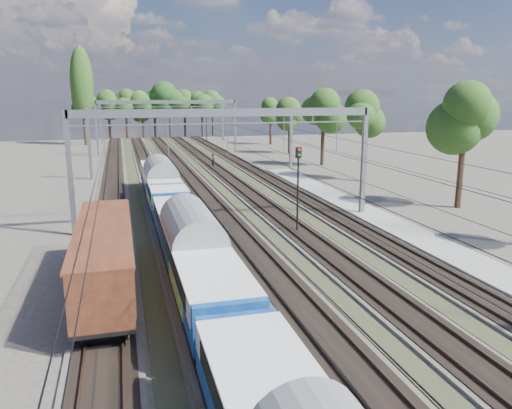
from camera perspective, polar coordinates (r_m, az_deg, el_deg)
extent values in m
cube|color=#47423A|center=(53.31, -16.09, 1.24)|extent=(3.00, 130.00, 0.15)
cube|color=black|center=(53.30, -16.10, 1.34)|extent=(2.50, 130.00, 0.06)
cube|color=#473326|center=(53.30, -16.88, 1.40)|extent=(0.08, 130.00, 0.14)
cube|color=#473326|center=(53.27, -15.33, 1.49)|extent=(0.08, 130.00, 0.14)
cube|color=#47423A|center=(53.41, -11.27, 1.51)|extent=(3.00, 130.00, 0.15)
cube|color=black|center=(53.39, -11.27, 1.61)|extent=(2.50, 130.00, 0.06)
cube|color=#473326|center=(53.33, -12.05, 1.67)|extent=(0.08, 130.00, 0.14)
cube|color=#473326|center=(53.43, -10.51, 1.76)|extent=(0.08, 130.00, 0.14)
cube|color=#47423A|center=(53.89, -6.49, 1.77)|extent=(3.00, 130.00, 0.15)
cube|color=black|center=(53.87, -6.50, 1.87)|extent=(2.50, 130.00, 0.06)
cube|color=#473326|center=(53.75, -7.26, 1.94)|extent=(0.08, 130.00, 0.14)
cube|color=#473326|center=(53.96, -5.74, 2.02)|extent=(0.08, 130.00, 0.14)
cube|color=#47423A|center=(54.73, -1.83, 2.02)|extent=(3.00, 130.00, 0.15)
cube|color=black|center=(54.71, -1.83, 2.11)|extent=(2.50, 130.00, 0.06)
cube|color=#473326|center=(54.54, -2.57, 2.18)|extent=(0.08, 130.00, 0.14)
cube|color=#473326|center=(54.86, -1.10, 2.25)|extent=(0.08, 130.00, 0.14)
cube|color=#47423A|center=(55.92, 2.66, 2.24)|extent=(3.00, 130.00, 0.15)
cube|color=black|center=(55.91, 2.66, 2.33)|extent=(2.50, 130.00, 0.06)
cube|color=#473326|center=(55.67, 1.96, 2.40)|extent=(0.08, 130.00, 0.14)
cube|color=#473326|center=(56.11, 3.36, 2.47)|extent=(0.08, 130.00, 0.14)
cube|color=#332E21|center=(53.33, -13.68, 1.32)|extent=(1.10, 130.00, 0.05)
cube|color=#332E21|center=(53.61, -8.87, 1.59)|extent=(1.10, 130.00, 0.05)
cube|color=#332E21|center=(54.27, -4.14, 1.85)|extent=(1.10, 130.00, 0.05)
cube|color=#332E21|center=(55.29, 0.44, 2.08)|extent=(1.10, 130.00, 0.05)
cube|color=gray|center=(35.27, 20.04, -4.63)|extent=(3.00, 70.00, 0.30)
cube|color=gray|center=(37.94, -20.48, 3.27)|extent=(0.35, 0.35, 9.00)
cube|color=gray|center=(42.47, 12.19, 4.70)|extent=(0.35, 0.35, 9.00)
cube|color=gray|center=(38.20, -3.29, 10.44)|extent=(23.00, 0.35, 0.60)
cube|color=gray|center=(85.60, -17.76, 8.25)|extent=(0.35, 0.35, 9.00)
cube|color=gray|center=(87.71, -2.41, 8.93)|extent=(0.35, 0.35, 9.00)
cube|color=gray|center=(85.72, -10.11, 11.47)|extent=(23.00, 0.35, 0.60)
cube|color=gray|center=(62.72, -18.54, 6.58)|extent=(0.35, 0.35, 8.50)
cube|color=gray|center=(107.56, -17.31, 8.92)|extent=(0.35, 0.35, 8.50)
cube|color=gray|center=(66.28, 4.02, 7.49)|extent=(0.35, 0.35, 8.50)
cube|color=gray|center=(109.68, -3.82, 9.52)|extent=(0.35, 0.35, 8.50)
cylinder|color=black|center=(52.56, -16.46, 7.04)|extent=(0.03, 130.00, 0.03)
cylinder|color=black|center=(52.47, -16.53, 8.24)|extent=(0.03, 130.00, 0.03)
cylinder|color=black|center=(52.66, -11.52, 7.31)|extent=(0.03, 130.00, 0.03)
cylinder|color=black|center=(52.57, -11.58, 8.51)|extent=(0.03, 130.00, 0.03)
cylinder|color=black|center=(53.14, -6.64, 7.53)|extent=(0.03, 130.00, 0.03)
cylinder|color=black|center=(53.06, -6.67, 8.71)|extent=(0.03, 130.00, 0.03)
cylinder|color=black|center=(54.00, -1.87, 7.68)|extent=(0.03, 130.00, 0.03)
cylinder|color=black|center=(53.91, -1.88, 8.85)|extent=(0.03, 130.00, 0.03)
cylinder|color=black|center=(55.20, 2.72, 7.79)|extent=(0.03, 130.00, 0.03)
cylinder|color=black|center=(55.12, 2.73, 8.92)|extent=(0.03, 130.00, 0.03)
cylinder|color=black|center=(120.20, -18.62, 8.63)|extent=(0.56, 0.56, 6.26)
sphere|color=#143613|center=(120.01, -18.79, 11.01)|extent=(4.83, 4.83, 4.83)
cylinder|color=black|center=(117.84, -16.39, 8.82)|extent=(0.56, 0.56, 6.72)
sphere|color=#143613|center=(117.65, -16.56, 11.43)|extent=(5.00, 5.00, 5.00)
cylinder|color=black|center=(119.76, -14.75, 8.73)|extent=(0.56, 0.56, 5.73)
sphere|color=#143613|center=(119.57, -14.88, 10.92)|extent=(4.05, 4.05, 4.05)
cylinder|color=black|center=(120.22, -12.93, 9.13)|extent=(0.56, 0.56, 6.93)
sphere|color=#143613|center=(120.04, -13.06, 11.77)|extent=(4.82, 4.82, 4.82)
cylinder|color=black|center=(120.22, -11.60, 9.22)|extent=(0.56, 0.56, 7.08)
sphere|color=#143613|center=(120.05, -11.72, 11.92)|extent=(4.81, 4.81, 4.81)
cylinder|color=black|center=(120.53, -9.80, 9.26)|extent=(0.56, 0.56, 6.88)
sphere|color=#143613|center=(120.35, -9.90, 11.87)|extent=(3.86, 3.86, 3.86)
cylinder|color=black|center=(120.03, -7.96, 9.38)|extent=(0.56, 0.56, 7.18)
sphere|color=#143613|center=(119.86, -8.04, 12.12)|extent=(4.55, 4.55, 4.55)
cylinder|color=black|center=(120.38, -5.85, 9.28)|extent=(0.56, 0.56, 6.49)
sphere|color=#143613|center=(120.19, -5.91, 11.75)|extent=(4.55, 4.55, 4.55)
cylinder|color=black|center=(121.23, -4.22, 9.10)|extent=(0.56, 0.56, 5.53)
sphere|color=#143613|center=(121.04, -4.25, 11.19)|extent=(4.53, 4.53, 4.53)
cylinder|color=black|center=(48.47, 19.57, 3.93)|extent=(0.56, 0.56, 6.85)
sphere|color=#143613|center=(48.02, 20.06, 10.40)|extent=(4.13, 4.13, 4.13)
cylinder|color=black|center=(59.31, 13.92, 5.58)|extent=(0.56, 0.56, 6.50)
sphere|color=#143613|center=(58.94, 14.19, 10.60)|extent=(3.78, 3.78, 3.78)
cylinder|color=black|center=(75.30, 7.82, 7.09)|extent=(0.56, 0.56, 6.06)
sphere|color=#143613|center=(75.00, 7.93, 10.78)|extent=(3.74, 3.74, 3.74)
cylinder|color=black|center=(85.65, 3.79, 7.48)|extent=(0.56, 0.56, 5.01)
sphere|color=#143613|center=(85.39, 3.83, 10.16)|extent=(4.35, 4.35, 4.35)
cylinder|color=black|center=(99.34, 1.68, 8.29)|extent=(0.56, 0.56, 5.30)
sphere|color=#143613|center=(99.11, 1.70, 10.74)|extent=(3.97, 3.97, 3.97)
cylinder|color=black|center=(105.57, -19.13, 10.78)|extent=(0.70, 0.70, 16.00)
ellipsoid|color=#1D4416|center=(105.56, -19.29, 12.95)|extent=(4.40, 4.40, 14.08)
cube|color=black|center=(21.33, -4.49, -14.17)|extent=(1.97, 2.96, 0.79)
cube|color=black|center=(34.12, -8.86, -3.88)|extent=(1.97, 2.96, 0.79)
cube|color=navy|center=(27.12, -7.30, -4.91)|extent=(2.76, 19.74, 1.88)
cube|color=silver|center=(26.98, -7.33, -3.91)|extent=(2.84, 18.95, 0.94)
cube|color=black|center=(27.20, -4.34, -3.70)|extent=(0.04, 16.78, 0.69)
cube|color=#F8EC0D|center=(23.24, -5.74, -9.21)|extent=(2.86, 5.53, 0.69)
cylinder|color=gray|center=(26.86, -7.35, -3.00)|extent=(2.80, 19.74, 2.80)
cube|color=black|center=(40.39, -9.92, -1.32)|extent=(1.97, 2.96, 0.79)
cube|color=black|center=(53.87, -11.33, 2.11)|extent=(1.97, 2.96, 0.79)
cube|color=navy|center=(46.83, -10.80, 2.41)|extent=(2.76, 19.74, 1.88)
cube|color=silver|center=(46.74, -10.83, 3.01)|extent=(2.84, 18.95, 0.94)
cube|color=black|center=(46.87, -9.08, 3.10)|extent=(0.04, 16.78, 0.69)
cube|color=#F8EC0D|center=(42.67, -10.30, 0.77)|extent=(2.86, 5.53, 0.69)
cylinder|color=gray|center=(46.67, -10.85, 3.55)|extent=(2.80, 19.74, 2.80)
cube|color=black|center=(22.95, -16.89, -12.89)|extent=(1.89, 2.46, 0.66)
cube|color=black|center=(31.58, -16.51, -5.75)|extent=(1.89, 2.46, 0.66)
cube|color=black|center=(27.07, -16.72, -7.91)|extent=(2.55, 13.24, 0.19)
cube|color=#451912|center=(26.64, -16.90, -5.24)|extent=(2.55, 13.24, 2.46)
cube|color=#451912|center=(26.29, -17.08, -2.59)|extent=(2.74, 13.24, 0.11)
imported|color=black|center=(69.94, -4.90, 5.03)|extent=(0.65, 0.81, 1.92)
cylinder|color=black|center=(36.60, 4.79, 0.99)|extent=(0.16, 0.16, 5.58)
cube|color=black|center=(36.10, 4.88, 5.94)|extent=(0.41, 0.27, 0.78)
sphere|color=red|center=(35.94, 4.97, 6.27)|extent=(0.18, 0.18, 0.18)
sphere|color=#0C9919|center=(35.98, 4.96, 5.65)|extent=(0.18, 0.18, 0.18)
cylinder|color=black|center=(104.08, -5.66, 8.46)|extent=(0.15, 0.15, 5.39)
cube|color=black|center=(103.91, -5.70, 10.15)|extent=(0.39, 0.26, 0.75)
sphere|color=red|center=(103.76, -5.69, 10.27)|extent=(0.17, 0.17, 0.17)
sphere|color=#0C9919|center=(103.78, -5.68, 10.06)|extent=(0.17, 0.17, 0.17)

